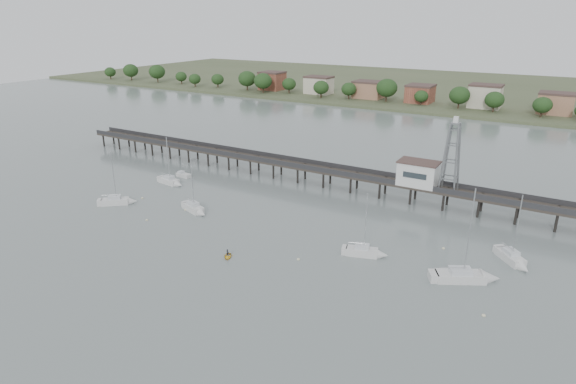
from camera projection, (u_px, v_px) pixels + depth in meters
name	position (u px, v px, depth m)	size (l,w,h in m)	color
ground_plane	(118.00, 301.00, 68.39)	(500.00, 500.00, 0.00)	slate
pier	(314.00, 168.00, 115.59)	(150.00, 5.00, 5.50)	#2D2823
pier_building	(418.00, 173.00, 102.64)	(8.40, 5.40, 5.30)	silver
lattice_tower	(452.00, 157.00, 98.01)	(3.20, 3.20, 15.50)	slate
sailboat_b	(172.00, 182.00, 115.79)	(7.55, 3.00, 12.23)	silver
sailboat_c	(368.00, 252.00, 81.12)	(7.36, 3.98, 11.79)	silver
sailboat_e	(514.00, 260.00, 78.48)	(6.57, 7.02, 12.39)	silver
sailboat_d	(471.00, 277.00, 73.50)	(9.92, 7.12, 15.94)	silver
sailboat_a	(120.00, 201.00, 103.71)	(7.14, 6.45, 12.42)	silver
sailboat_f	(196.00, 210.00, 99.19)	(7.54, 4.31, 12.07)	silver
white_tender	(183.00, 175.00, 121.43)	(4.11, 1.99, 1.55)	silver
yellow_dinghy	(228.00, 257.00, 80.90)	(1.72, 0.50, 2.41)	yellow
dinghy_occupant	(228.00, 257.00, 80.90)	(0.46, 1.25, 0.30)	black
mooring_buoys	(264.00, 236.00, 88.66)	(74.13, 18.13, 0.39)	beige
far_shore	(468.00, 89.00, 261.57)	(500.00, 170.00, 10.40)	#475133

